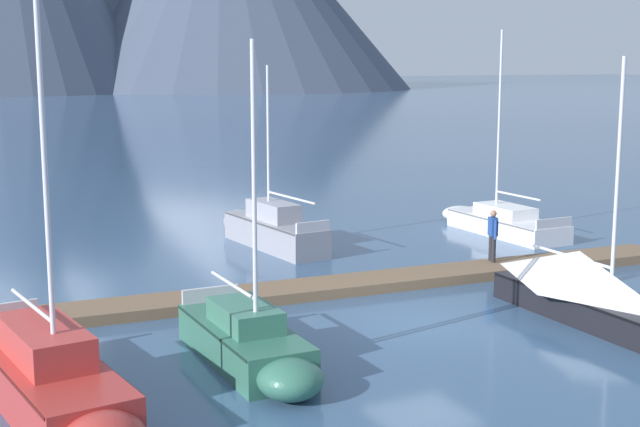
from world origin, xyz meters
The scene contains 8 objects.
ground_plane centered at (0.00, 0.00, 0.00)m, with size 700.00×700.00×0.00m, color #38567A.
dock centered at (0.00, 4.00, 0.14)m, with size 23.17×3.03×0.30m.
sailboat_nearest_berth centered at (-9.66, -1.66, 0.68)m, with size 2.44×7.26×9.24m.
sailboat_second_berth centered at (-5.24, -1.01, 0.56)m, with size 1.68×5.61×7.17m.
sailboat_mid_dock_port centered at (0.41, 10.90, 0.67)m, with size 1.92×6.43×6.58m.
sailboat_mid_dock_starboard centered at (4.07, -1.72, 0.82)m, with size 2.02×7.41×6.84m.
sailboat_far_berth centered at (9.60, 9.27, 0.47)m, with size 1.88×6.63×7.92m.
person_on_dock centered at (5.30, 4.11, 1.26)m, with size 0.32×0.57×1.69m.
Camera 1 is at (-12.35, -18.61, 6.70)m, focal length 50.00 mm.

